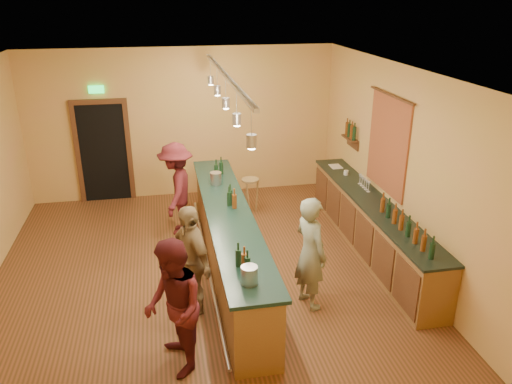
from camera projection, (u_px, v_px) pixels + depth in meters
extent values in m
plane|color=#4F3316|center=(201.00, 272.00, 8.08)|extent=(7.00, 7.00, 0.00)
cube|color=silver|center=(192.00, 72.00, 6.89)|extent=(6.50, 7.00, 0.02)
cube|color=gold|center=(183.00, 124.00, 10.67)|extent=(6.50, 0.02, 3.20)
cube|color=gold|center=(231.00, 320.00, 4.30)|extent=(6.50, 0.02, 3.20)
cube|color=gold|center=(398.00, 167.00, 8.06)|extent=(0.02, 7.00, 3.20)
cube|color=black|center=(104.00, 153.00, 10.56)|extent=(0.95, 0.06, 2.10)
cube|color=#482515|center=(78.00, 155.00, 10.44)|extent=(0.10, 0.08, 2.10)
cube|color=#482515|center=(129.00, 152.00, 10.63)|extent=(0.10, 0.08, 2.10)
cube|color=#482515|center=(98.00, 102.00, 10.13)|extent=(1.15, 0.08, 0.10)
cube|color=#19E54C|center=(96.00, 89.00, 10.02)|extent=(0.30, 0.04, 0.15)
cube|color=maroon|center=(388.00, 145.00, 8.33)|extent=(0.03, 1.40, 1.60)
cube|color=#482515|center=(350.00, 138.00, 9.80)|extent=(0.16, 0.55, 0.03)
cube|color=#482515|center=(353.00, 143.00, 9.85)|extent=(0.03, 0.55, 0.18)
cube|color=brown|center=(371.00, 227.00, 8.63)|extent=(0.55, 4.50, 0.90)
cube|color=black|center=(373.00, 202.00, 8.45)|extent=(0.60, 4.55, 0.04)
cylinder|color=silver|center=(346.00, 173.00, 9.61)|extent=(0.09, 0.09, 0.09)
cube|color=silver|center=(336.00, 166.00, 10.07)|extent=(0.22, 0.30, 0.01)
cube|color=brown|center=(229.00, 242.00, 7.98)|extent=(0.60, 5.00, 1.00)
cube|color=black|center=(228.00, 212.00, 7.78)|extent=(0.70, 5.10, 0.05)
cylinder|color=silver|center=(207.00, 264.00, 8.05)|extent=(0.05, 5.00, 0.05)
cylinder|color=silver|center=(249.00, 275.00, 5.81)|extent=(0.20, 0.20, 0.22)
cylinder|color=silver|center=(216.00, 178.00, 8.82)|extent=(0.20, 0.20, 0.22)
cube|color=silver|center=(225.00, 75.00, 6.99)|extent=(0.06, 4.60, 0.05)
cylinder|color=silver|center=(251.00, 123.00, 5.24)|extent=(0.01, 0.01, 0.35)
cylinder|color=#A5A5AD|center=(251.00, 141.00, 5.32)|extent=(0.11, 0.11, 0.14)
cylinder|color=#FFEABF|center=(252.00, 148.00, 5.35)|extent=(0.08, 0.08, 0.02)
cylinder|color=silver|center=(237.00, 103.00, 6.15)|extent=(0.01, 0.01, 0.35)
cylinder|color=#A5A5AD|center=(237.00, 119.00, 6.23)|extent=(0.11, 0.11, 0.14)
cylinder|color=#FFEABF|center=(237.00, 125.00, 6.26)|extent=(0.08, 0.08, 0.02)
cylinder|color=silver|center=(226.00, 89.00, 7.06)|extent=(0.01, 0.01, 0.35)
cylinder|color=#A5A5AD|center=(226.00, 103.00, 7.14)|extent=(0.11, 0.11, 0.14)
cylinder|color=#FFEABF|center=(226.00, 108.00, 7.17)|extent=(0.08, 0.08, 0.02)
cylinder|color=silver|center=(217.00, 78.00, 7.97)|extent=(0.01, 0.01, 0.35)
cylinder|color=#A5A5AD|center=(217.00, 90.00, 8.05)|extent=(0.11, 0.11, 0.14)
cylinder|color=#FFEABF|center=(218.00, 95.00, 8.08)|extent=(0.08, 0.08, 0.02)
cylinder|color=silver|center=(210.00, 69.00, 8.88)|extent=(0.01, 0.01, 0.35)
cylinder|color=#A5A5AD|center=(211.00, 80.00, 8.96)|extent=(0.11, 0.11, 0.14)
cylinder|color=#FFEABF|center=(211.00, 85.00, 8.99)|extent=(0.08, 0.08, 0.02)
imported|color=gray|center=(310.00, 253.00, 6.97)|extent=(0.58, 0.71, 1.67)
imported|color=#59191E|center=(174.00, 308.00, 5.73)|extent=(0.76, 0.91, 1.69)
imported|color=#997A51|center=(190.00, 260.00, 6.84)|extent=(0.76, 1.03, 1.62)
imported|color=#59191E|center=(177.00, 189.00, 9.15)|extent=(0.86, 1.23, 1.73)
cylinder|color=olive|center=(250.00, 180.00, 10.04)|extent=(0.35, 0.35, 0.04)
cylinder|color=olive|center=(257.00, 196.00, 10.20)|extent=(0.04, 0.04, 0.68)
cylinder|color=olive|center=(246.00, 195.00, 10.27)|extent=(0.04, 0.04, 0.68)
cylinder|color=olive|center=(248.00, 199.00, 10.06)|extent=(0.04, 0.04, 0.68)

